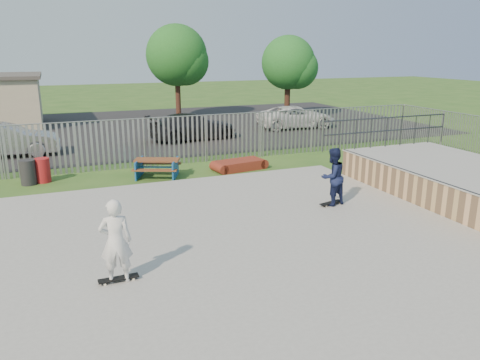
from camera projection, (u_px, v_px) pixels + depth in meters
name	position (u px, v px, depth m)	size (l,w,h in m)	color
ground	(177.00, 257.00, 10.82)	(120.00, 120.00, 0.00)	#2E5A1E
concrete_slab	(177.00, 254.00, 10.80)	(15.00, 12.00, 0.15)	gray
quarter_pipe	(457.00, 182.00, 15.00)	(5.50, 7.05, 2.19)	tan
fence	(170.00, 167.00, 15.01)	(26.04, 16.02, 2.00)	gray
picnic_table	(157.00, 168.00, 17.59)	(2.04, 1.89, 0.69)	brown
funbox	(239.00, 165.00, 18.75)	(1.99, 1.20, 0.37)	maroon
trash_bin_red	(43.00, 170.00, 16.89)	(0.53, 0.53, 0.88)	maroon
trash_bin_grey	(28.00, 172.00, 16.58)	(0.54, 0.54, 0.89)	#252527
parking_lot	(97.00, 131.00, 27.81)	(40.00, 18.00, 0.02)	black
car_silver	(6.00, 140.00, 20.84)	(1.56, 4.48, 1.48)	#AFAFB4
car_dark	(193.00, 127.00, 24.84)	(1.94, 4.78, 1.39)	#222327
car_white	(296.00, 117.00, 28.60)	(2.21, 4.78, 1.33)	white
tree_mid	(177.00, 55.00, 31.58)	(4.12, 4.12, 6.36)	#47271C
tree_right	(288.00, 63.00, 32.02)	(3.66, 3.66, 5.64)	#402519
skateboard_a	(331.00, 203.00, 14.04)	(0.82, 0.39, 0.08)	black
skateboard_b	(119.00, 279.00, 9.38)	(0.80, 0.22, 0.08)	black
skater_navy	(332.00, 177.00, 13.82)	(0.84, 0.66, 1.73)	#141B3E
skater_white	(116.00, 241.00, 9.16)	(0.63, 0.41, 1.73)	silver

